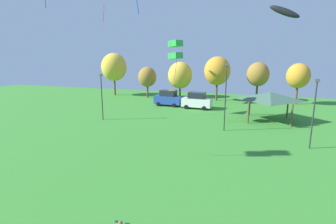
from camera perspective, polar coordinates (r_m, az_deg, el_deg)
The scene contains 14 objects.
kite_flying_5 at distance 30.40m, azimuth 1.64°, elevation 13.39°, with size 1.66×1.63×4.83m.
kite_flying_6 at distance 32.17m, azimuth 24.02°, elevation 19.33°, with size 3.38×1.05×2.42m.
parked_car_leftmost at distance 42.44m, azimuth 0.07°, elevation 3.03°, with size 4.63×2.31×2.55m.
parked_car_second_from_left at distance 40.33m, azimuth 6.29°, elevation 2.46°, with size 4.60×2.22×2.53m.
park_pavilion at distance 34.78m, azimuth 21.32°, elevation 3.24°, with size 6.14×6.02×3.60m.
light_post_0 at distance 33.71m, azimuth -14.23°, elevation 3.80°, with size 0.36×0.20×5.79m.
light_post_1 at distance 25.49m, azimuth 29.17°, elevation 0.37°, with size 0.36×0.20×6.08m.
light_post_2 at distance 28.37m, azimuth 12.42°, elevation 3.86°, with size 0.36×0.20×7.21m.
treeline_tree_0 at distance 54.92m, azimuth -11.68°, elevation 9.54°, with size 5.07×5.07×8.52m.
treeline_tree_1 at distance 51.05m, azimuth -4.53°, elevation 7.60°, with size 3.51×3.51×5.91m.
treeline_tree_2 at distance 51.07m, azimuth 2.65°, elevation 7.99°, with size 4.65×4.65×6.85m.
treeline_tree_3 at distance 48.09m, azimuth 10.68°, elevation 8.77°, with size 4.62×4.62×7.87m.
treeline_tree_4 at distance 49.53m, azimuth 19.00°, elevation 7.75°, with size 3.87×3.87×6.89m.
treeline_tree_5 at distance 48.52m, azimuth 26.49°, elevation 7.04°, with size 3.73×3.73×6.79m.
Camera 1 is at (4.24, 3.53, 7.95)m, focal length 28.00 mm.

